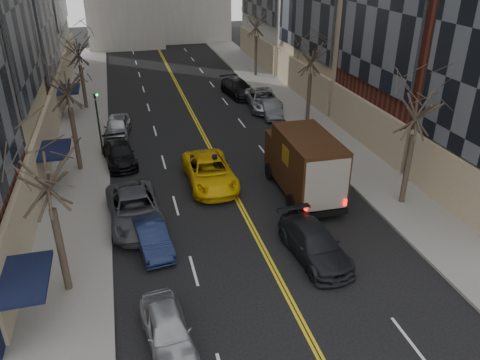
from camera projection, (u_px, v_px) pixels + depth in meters
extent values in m
cube|color=slate|center=(82.00, 132.00, 36.02)|extent=(4.00, 66.00, 0.15)
cube|color=slate|center=(301.00, 113.00, 40.09)|extent=(4.00, 66.00, 0.15)
cube|color=black|center=(20.00, 279.00, 16.63)|extent=(2.00, 3.00, 0.15)
cube|color=black|center=(52.00, 150.00, 26.98)|extent=(2.00, 3.00, 0.15)
cube|color=black|center=(38.00, 168.00, 27.25)|extent=(0.20, 3.00, 2.50)
cube|color=black|center=(67.00, 89.00, 38.18)|extent=(2.00, 3.00, 0.15)
cube|color=black|center=(57.00, 103.00, 38.46)|extent=(0.20, 3.00, 2.50)
cylinder|color=#382D23|center=(61.00, 250.00, 18.78)|extent=(0.30, 0.30, 3.83)
cylinder|color=#382D23|center=(76.00, 139.00, 29.07)|extent=(0.30, 0.30, 4.05)
cylinder|color=#382D23|center=(83.00, 87.00, 40.36)|extent=(0.30, 0.30, 3.69)
cylinder|color=#382D23|center=(407.00, 169.00, 25.32)|extent=(0.30, 0.30, 3.96)
cylinder|color=#382D23|center=(309.00, 97.00, 37.43)|extent=(0.30, 0.30, 3.78)
cylinder|color=#382D23|center=(256.00, 56.00, 50.28)|extent=(0.30, 0.30, 4.14)
cylinder|color=black|center=(99.00, 128.00, 31.17)|extent=(0.12, 0.12, 3.80)
imported|color=black|center=(94.00, 94.00, 30.11)|extent=(0.15, 0.18, 0.90)
sphere|color=#0CE526|center=(97.00, 95.00, 30.08)|extent=(0.14, 0.14, 0.14)
cube|color=black|center=(302.00, 184.00, 27.08)|extent=(2.47, 6.93, 0.32)
cube|color=black|center=(289.00, 150.00, 28.78)|extent=(2.56, 1.87, 2.26)
cube|color=black|center=(308.00, 164.00, 25.86)|extent=(2.66, 5.32, 3.23)
cube|color=black|center=(325.00, 213.00, 24.21)|extent=(2.48, 0.23, 0.32)
cube|color=red|center=(306.00, 208.00, 23.74)|extent=(0.19, 0.07, 0.38)
cube|color=red|center=(345.00, 203.00, 24.20)|extent=(0.19, 0.07, 0.38)
cube|color=gold|center=(285.00, 155.00, 25.33)|extent=(0.06, 0.97, 0.97)
cube|color=gold|center=(330.00, 151.00, 25.89)|extent=(0.06, 0.97, 0.97)
cylinder|color=black|center=(270.00, 171.00, 28.80)|extent=(0.32, 1.04, 1.04)
cylinder|color=black|center=(308.00, 167.00, 29.35)|extent=(0.32, 1.04, 1.04)
cylinder|color=black|center=(292.00, 203.00, 25.26)|extent=(0.32, 1.04, 1.04)
cylinder|color=black|center=(335.00, 198.00, 25.80)|extent=(0.32, 1.04, 1.04)
imported|color=black|center=(314.00, 243.00, 21.54)|extent=(2.41, 5.13, 1.45)
cube|color=black|center=(309.00, 225.00, 21.90)|extent=(0.13, 0.04, 0.09)
cube|color=blue|center=(309.00, 225.00, 21.87)|extent=(0.10, 0.01, 0.06)
imported|color=#E3B209|center=(210.00, 172.00, 28.05)|extent=(2.72, 5.84, 1.62)
imported|color=black|center=(216.00, 169.00, 28.14)|extent=(0.57, 0.76, 1.90)
imported|color=#A6A7AE|center=(168.00, 329.00, 16.83)|extent=(1.99, 4.08, 1.34)
imported|color=#121B3A|center=(152.00, 237.00, 22.18)|extent=(1.88, 4.06, 1.29)
imported|color=#47494E|center=(135.00, 209.00, 24.18)|extent=(3.00, 5.87, 1.59)
imported|color=black|center=(119.00, 154.00, 30.83)|extent=(2.41, 4.77, 1.33)
imported|color=#9EA0A6|center=(117.00, 127.00, 35.10)|extent=(2.30, 4.63, 1.52)
imported|color=#4C4F54|center=(271.00, 109.00, 39.18)|extent=(1.95, 4.21, 1.34)
imported|color=#9A9CA1|center=(263.00, 99.00, 41.08)|extent=(3.17, 5.97, 1.60)
imported|color=black|center=(238.00, 88.00, 44.42)|extent=(2.82, 5.45, 1.51)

